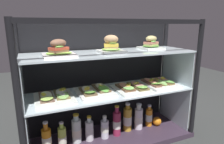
{
  "coord_description": "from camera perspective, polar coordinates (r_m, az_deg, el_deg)",
  "views": [
    {
      "loc": [
        -0.57,
        -1.33,
        0.94
      ],
      "look_at": [
        0.0,
        0.0,
        0.58
      ],
      "focal_mm": 31.5,
      "sensor_mm": 36.0,
      "label": 1
    }
  ],
  "objects": [
    {
      "name": "riser_lower_tier",
      "position": [
        1.61,
        0.0,
        -12.27
      ],
      "size": [
        1.25,
        0.38,
        0.38
      ],
      "color": "silver",
      "rests_on": "case_base_deck"
    },
    {
      "name": "riser_upper_tier",
      "position": [
        1.49,
        0.0,
        -0.21
      ],
      "size": [
        1.25,
        0.38,
        0.29
      ],
      "color": "silver",
      "rests_on": "shelf_lower_glass"
    },
    {
      "name": "open_sandwich_tray_right_of_center",
      "position": [
        1.42,
        -16.37,
        -6.84
      ],
      "size": [
        0.26,
        0.29,
        0.06
      ],
      "color": "white",
      "rests_on": "shelf_lower_glass"
    },
    {
      "name": "juice_bottle_near_post",
      "position": [
        1.55,
        -18.43,
        -18.09
      ],
      "size": [
        0.07,
        0.07,
        0.23
      ],
      "color": "orange",
      "rests_on": "case_base_deck"
    },
    {
      "name": "juice_bottle_front_right_end",
      "position": [
        1.84,
        10.67,
        -12.68
      ],
      "size": [
        0.06,
        0.06,
        0.2
      ],
      "color": "orange",
      "rests_on": "case_base_deck"
    },
    {
      "name": "case_frame",
      "position": [
        1.6,
        -1.59,
        -0.87
      ],
      "size": [
        1.33,
        0.45,
        0.97
      ],
      "color": "black",
      "rests_on": "ground"
    },
    {
      "name": "shelf_upper_glass",
      "position": [
        1.46,
        0.0,
        5.57
      ],
      "size": [
        1.27,
        0.4,
        0.01
      ],
      "primitive_type": "cube",
      "color": "silver",
      "rests_on": "riser_upper_tier"
    },
    {
      "name": "orange_fruit_beside_bottles",
      "position": [
        1.88,
        12.91,
        -13.75
      ],
      "size": [
        0.08,
        0.08,
        0.08
      ],
      "primitive_type": "sphere",
      "color": "orange",
      "rests_on": "case_base_deck"
    },
    {
      "name": "open_sandwich_tray_left_of_center",
      "position": [
        1.56,
        5.77,
        -4.47
      ],
      "size": [
        0.26,
        0.29,
        0.05
      ],
      "color": "white",
      "rests_on": "shelf_lower_glass"
    },
    {
      "name": "plated_roll_sandwich_right_of_center",
      "position": [
        1.33,
        -15.19,
        6.16
      ],
      "size": [
        0.21,
        0.21,
        0.11
      ],
      "color": "white",
      "rests_on": "shelf_upper_glass"
    },
    {
      "name": "plated_roll_sandwich_near_left_corner",
      "position": [
        1.44,
        -0.25,
        7.52
      ],
      "size": [
        0.18,
        0.18,
        0.13
      ],
      "color": "white",
      "rests_on": "shelf_upper_glass"
    },
    {
      "name": "juice_bottle_tucked_behind",
      "position": [
        1.6,
        -10.25,
        -16.38
      ],
      "size": [
        0.07,
        0.07,
        0.23
      ],
      "color": "white",
      "rests_on": "case_base_deck"
    },
    {
      "name": "juice_bottle_front_second",
      "position": [
        1.73,
        4.49,
        -13.43
      ],
      "size": [
        0.07,
        0.07,
        0.25
      ],
      "color": "gold",
      "rests_on": "case_base_deck"
    },
    {
      "name": "open_sandwich_tray_center",
      "position": [
        1.49,
        -5.02,
        -5.36
      ],
      "size": [
        0.26,
        0.29,
        0.06
      ],
      "color": "white",
      "rests_on": "shelf_lower_glass"
    },
    {
      "name": "open_sandwich_tray_mid_right",
      "position": [
        1.72,
        13.36,
        -3.05
      ],
      "size": [
        0.26,
        0.29,
        0.07
      ],
      "color": "white",
      "rests_on": "shelf_lower_glass"
    },
    {
      "name": "juice_bottle_front_middle",
      "position": [
        1.62,
        -6.57,
        -16.48
      ],
      "size": [
        0.06,
        0.06,
        0.2
      ],
      "color": "white",
      "rests_on": "case_base_deck"
    },
    {
      "name": "juice_bottle_back_center",
      "position": [
        1.77,
        7.72,
        -13.13
      ],
      "size": [
        0.07,
        0.07,
        0.23
      ],
      "color": "white",
      "rests_on": "case_base_deck"
    },
    {
      "name": "ground_plane",
      "position": [
        1.73,
        0.0,
        -19.54
      ],
      "size": [
        6.0,
        6.0,
        0.02
      ],
      "primitive_type": "cube",
      "color": "#323433",
      "rests_on": "ground"
    },
    {
      "name": "shelf_lower_glass",
      "position": [
        1.53,
        0.0,
        -5.72
      ],
      "size": [
        1.27,
        0.4,
        0.01
      ],
      "primitive_type": "cube",
      "color": "silver",
      "rests_on": "riser_lower_tier"
    },
    {
      "name": "juice_bottle_back_left",
      "position": [
        1.64,
        -2.16,
        -16.05
      ],
      "size": [
        0.06,
        0.06,
        0.19
      ],
      "color": "white",
      "rests_on": "case_base_deck"
    },
    {
      "name": "plated_roll_sandwich_left_of_center",
      "position": [
        1.68,
        11.27,
        7.96
      ],
      "size": [
        0.18,
        0.18,
        0.11
      ],
      "color": "white",
      "rests_on": "shelf_upper_glass"
    },
    {
      "name": "case_base_deck",
      "position": [
        1.71,
        0.0,
        -18.63
      ],
      "size": [
        1.33,
        0.45,
        0.04
      ],
      "primitive_type": "cube",
      "color": "#392B3A",
      "rests_on": "ground"
    },
    {
      "name": "juice_bottle_front_fourth",
      "position": [
        1.57,
        -14.25,
        -18.01
      ],
      "size": [
        0.06,
        0.06,
        0.21
      ],
      "color": "#C0D555",
      "rests_on": "case_base_deck"
    },
    {
      "name": "juice_bottle_front_left_end",
      "position": [
        1.66,
        1.43,
        -14.64
      ],
      "size": [
        0.06,
        0.06,
        0.26
      ],
      "color": "#972546",
      "rests_on": "case_base_deck"
    }
  ]
}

